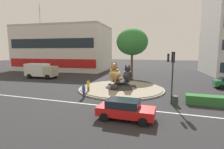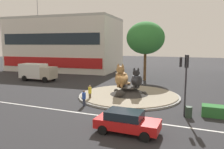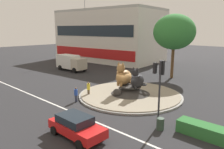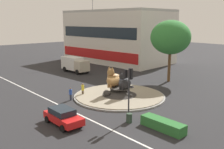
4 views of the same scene
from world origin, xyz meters
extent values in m
plane|color=#28282B|center=(0.00, 0.00, 0.00)|extent=(160.00, 160.00, 0.00)
cube|color=silver|center=(0.00, -7.38, 0.00)|extent=(112.00, 0.20, 0.01)
cylinder|color=gray|center=(0.00, 0.00, 0.09)|extent=(11.43, 11.43, 0.18)
cylinder|color=gray|center=(0.00, 0.00, 0.23)|extent=(10.97, 10.97, 0.09)
cone|color=#33302D|center=(0.00, 0.00, 0.73)|extent=(4.33, 4.33, 0.91)
cylinder|color=#33302D|center=(0.00, 0.00, 1.13)|extent=(2.38, 2.38, 0.12)
ellipsoid|color=#33302D|center=(1.73, 0.26, 0.48)|extent=(0.52, 0.43, 0.42)
ellipsoid|color=#33302D|center=(-0.12, 1.60, 0.50)|extent=(0.57, 0.49, 0.46)
ellipsoid|color=#33302D|center=(-1.72, 0.35, 0.48)|extent=(0.51, 0.54, 0.41)
ellipsoid|color=#33302D|center=(-0.47, -1.69, 0.67)|extent=(0.99, 0.77, 0.79)
ellipsoid|color=#9E703D|center=(-0.87, -0.13, 2.02)|extent=(1.73, 2.46, 1.68)
cylinder|color=#9E703D|center=(-0.81, -0.58, 2.21)|extent=(1.21, 1.21, 1.05)
sphere|color=#9E703D|center=(-0.79, -0.75, 3.13)|extent=(0.92, 0.92, 0.92)
torus|color=#9E703D|center=(-0.60, 0.85, 1.35)|extent=(1.10, 1.10, 0.21)
cone|color=#9E703D|center=(-0.54, -0.72, 3.66)|extent=(0.42, 0.42, 0.38)
cone|color=#9E703D|center=(-1.04, -0.78, 3.66)|extent=(0.42, 0.42, 0.38)
cylinder|color=#9E703D|center=(-0.58, -0.94, 1.39)|extent=(0.29, 0.29, 0.42)
cylinder|color=#9E703D|center=(-0.96, -0.98, 1.39)|extent=(0.29, 0.29, 0.42)
ellipsoid|color=black|center=(0.87, 0.08, 1.89)|extent=(1.52, 2.11, 1.41)
cylinder|color=black|center=(0.93, -0.30, 2.05)|extent=(1.05, 1.05, 0.88)
sphere|color=black|center=(0.95, -0.44, 2.82)|extent=(0.78, 0.78, 0.78)
torus|color=black|center=(1.06, 0.92, 1.33)|extent=(0.95, 0.95, 0.18)
cone|color=black|center=(1.16, -0.41, 3.28)|extent=(0.36, 0.36, 0.32)
cone|color=black|center=(0.74, -0.47, 3.28)|extent=(0.36, 0.36, 0.32)
cylinder|color=black|center=(1.13, -0.59, 1.36)|extent=(0.25, 0.25, 0.35)
cylinder|color=black|center=(0.82, -0.64, 1.36)|extent=(0.25, 0.25, 0.35)
cylinder|color=#2D2D33|center=(6.40, -4.76, 2.55)|extent=(0.14, 0.14, 5.10)
cube|color=black|center=(6.39, -4.54, 4.58)|extent=(0.33, 0.25, 1.05)
sphere|color=red|center=(6.39, -4.46, 4.89)|extent=(0.18, 0.18, 0.18)
sphere|color=#392706|center=(6.39, -4.46, 4.58)|extent=(0.18, 0.18, 0.18)
sphere|color=black|center=(6.39, -4.46, 4.26)|extent=(0.18, 0.18, 0.18)
cube|color=black|center=(5.95, -4.77, 4.53)|extent=(0.21, 0.29, 0.80)
cube|color=silver|center=(-21.74, 19.53, 5.60)|extent=(24.88, 15.14, 11.19)
cube|color=#B21919|center=(-21.19, 12.89, 2.24)|extent=(22.83, 2.04, 2.01)
cube|color=#19232D|center=(-21.19, 12.91, 6.94)|extent=(21.88, 1.92, 2.24)
cube|color=#B2B2AD|center=(-21.74, 19.53, 11.44)|extent=(24.88, 15.14, 0.50)
cube|color=#2D7033|center=(9.84, -3.93, 0.45)|extent=(4.22, 1.20, 0.90)
cylinder|color=brown|center=(-1.04, 11.58, 2.24)|extent=(0.44, 0.44, 4.47)
ellipsoid|color=#337F38|center=(-1.04, 11.58, 6.92)|extent=(6.12, 6.12, 5.20)
cylinder|color=brown|center=(-3.31, -3.27, 0.38)|extent=(0.26, 0.26, 0.77)
cylinder|color=yellow|center=(-3.31, -3.27, 1.10)|extent=(0.35, 0.35, 0.67)
sphere|color=#936B4C|center=(-3.31, -3.27, 1.54)|extent=(0.22, 0.22, 0.22)
cylinder|color=#33384C|center=(-2.83, -5.39, 0.36)|extent=(0.27, 0.27, 0.71)
cylinder|color=#284CB2|center=(-2.83, -5.39, 1.02)|extent=(0.36, 0.36, 0.62)
sphere|color=brown|center=(-2.83, -5.39, 1.44)|extent=(0.20, 0.20, 0.20)
cube|color=red|center=(3.09, -9.91, 0.64)|extent=(4.33, 1.87, 0.64)
cube|color=#19232D|center=(2.87, -9.91, 1.24)|extent=(2.42, 1.64, 0.56)
cylinder|color=black|center=(4.52, -8.98, 0.32)|extent=(0.64, 0.22, 0.64)
cylinder|color=black|center=(4.51, -10.84, 0.32)|extent=(0.64, 0.22, 0.64)
cylinder|color=black|center=(1.66, -8.98, 0.32)|extent=(0.64, 0.22, 0.64)
cylinder|color=black|center=(1.66, -10.83, 0.32)|extent=(0.64, 0.22, 0.64)
cube|color=#B7AD99|center=(-14.94, 4.71, 1.39)|extent=(1.88, 2.29, 1.88)
cube|color=silver|center=(-17.96, 4.61, 1.60)|extent=(4.30, 2.37, 2.30)
cylinder|color=black|center=(-14.92, 5.82, 0.45)|extent=(0.91, 0.33, 0.90)
cylinder|color=black|center=(-14.84, 3.59, 0.45)|extent=(0.91, 0.33, 0.90)
cylinder|color=black|center=(-18.90, 5.70, 0.45)|extent=(0.91, 0.33, 0.90)
cylinder|color=black|center=(-18.83, 3.46, 0.45)|extent=(0.91, 0.33, 0.90)
cylinder|color=#2D4233|center=(6.75, -5.02, 0.45)|extent=(0.56, 0.56, 0.90)
camera|label=1|loc=(6.12, -22.34, 5.20)|focal=27.98mm
camera|label=2|loc=(7.52, -23.43, 6.01)|focal=35.10mm
camera|label=3|loc=(14.24, -18.36, 7.35)|focal=34.59mm
camera|label=4|loc=(22.90, -21.35, 9.45)|focal=41.43mm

